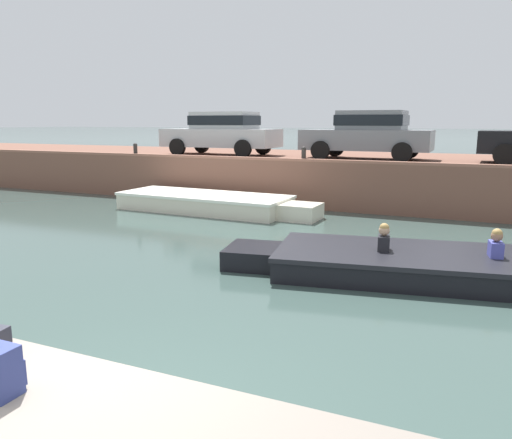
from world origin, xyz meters
name	(u,v)px	position (x,y,z in m)	size (l,w,h in m)	color
ground_plane	(311,267)	(0.00, 5.90, 0.00)	(400.00, 400.00, 0.00)	#384C47
far_quay_wall	(389,179)	(0.00, 14.79, 0.74)	(60.00, 6.00, 1.47)	brown
far_wall_coping	(374,162)	(0.00, 11.91, 1.51)	(60.00, 0.24, 0.08)	#925F4C
boat_moored_west_cream	(211,203)	(-4.51, 10.30, 0.26)	(6.35, 2.16, 0.52)	silver
motorboat_passing	(414,264)	(1.84, 6.03, 0.23)	(6.43, 2.90, 0.93)	black
car_leftmost_silver	(222,131)	(-5.82, 13.57, 2.32)	(4.26, 1.94, 1.54)	#B7BABC
car_left_inner_grey	(368,133)	(-0.53, 13.57, 2.32)	(4.07, 1.99, 1.54)	slate
mooring_bollard_west	(135,149)	(-8.54, 12.04, 1.71)	(0.15, 0.15, 0.45)	#2D2B28
mooring_bollard_mid	(304,153)	(-2.20, 12.04, 1.71)	(0.15, 0.15, 0.45)	#2D2B28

